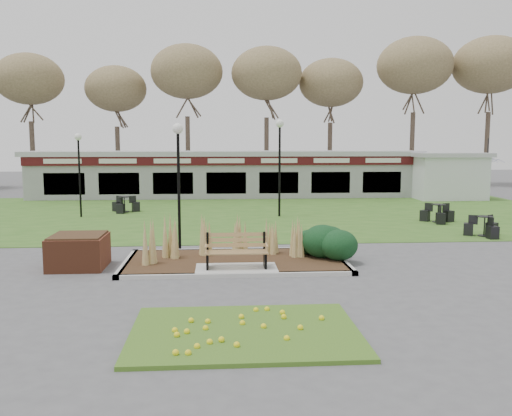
{
  "coord_description": "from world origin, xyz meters",
  "views": [
    {
      "loc": [
        -0.46,
        -14.21,
        3.55
      ],
      "look_at": [
        0.66,
        2.0,
        1.53
      ],
      "focal_mm": 38.0,
      "sensor_mm": 36.0,
      "label": 1
    }
  ],
  "objects": [
    {
      "name": "lamp_post_mid_right",
      "position": [
        2.37,
        10.86,
        3.3
      ],
      "size": [
        0.38,
        0.38,
        4.52
      ],
      "color": "black",
      "rests_on": "ground"
    },
    {
      "name": "planting_bed",
      "position": [
        1.27,
        1.35,
        0.37
      ],
      "size": [
        6.75,
        3.4,
        1.27
      ],
      "color": "#322414",
      "rests_on": "ground"
    },
    {
      "name": "bistro_set_c",
      "position": [
        9.38,
        5.0,
        0.27
      ],
      "size": [
        1.41,
        1.27,
        0.75
      ],
      "color": "black",
      "rests_on": "ground"
    },
    {
      "name": "food_pavilion",
      "position": [
        0.0,
        19.96,
        1.48
      ],
      "size": [
        24.6,
        3.4,
        2.9
      ],
      "color": "#979799",
      "rests_on": "ground"
    },
    {
      "name": "lamp_post_mid_left",
      "position": [
        -1.74,
        3.2,
        2.99
      ],
      "size": [
        0.34,
        0.34,
        4.1
      ],
      "color": "black",
      "rests_on": "ground"
    },
    {
      "name": "bistro_set_a",
      "position": [
        -5.14,
        12.88,
        0.28
      ],
      "size": [
        1.43,
        1.36,
        0.77
      ],
      "color": "black",
      "rests_on": "ground"
    },
    {
      "name": "park_bench",
      "position": [
        0.0,
        0.25,
        0.59
      ],
      "size": [
        1.7,
        0.66,
        0.93
      ],
      "color": "#A7784B",
      "rests_on": "ground"
    },
    {
      "name": "service_hut",
      "position": [
        13.5,
        18.0,
        1.45
      ],
      "size": [
        4.4,
        3.4,
        2.83
      ],
      "color": "silver",
      "rests_on": "ground"
    },
    {
      "name": "ground",
      "position": [
        0.0,
        0.0,
        0.0
      ],
      "size": [
        100.0,
        100.0,
        0.0
      ],
      "primitive_type": "plane",
      "color": "#515154",
      "rests_on": "ground"
    },
    {
      "name": "lamp_post_far_left",
      "position": [
        -6.87,
        11.25,
        2.83
      ],
      "size": [
        0.32,
        0.32,
        3.88
      ],
      "color": "black",
      "rests_on": "ground"
    },
    {
      "name": "bistro_set_d",
      "position": [
        9.05,
        8.49,
        0.28
      ],
      "size": [
        1.46,
        1.41,
        0.79
      ],
      "color": "black",
      "rests_on": "ground"
    },
    {
      "name": "flower_bed",
      "position": [
        0.0,
        -4.6,
        0.07
      ],
      "size": [
        4.2,
        3.0,
        0.16
      ],
      "color": "#3E661D",
      "rests_on": "ground"
    },
    {
      "name": "tree_backdrop",
      "position": [
        0.0,
        28.0,
        8.36
      ],
      "size": [
        47.24,
        5.24,
        10.36
      ],
      "color": "#47382B",
      "rests_on": "ground"
    },
    {
      "name": "lawn",
      "position": [
        0.0,
        12.0,
        0.01
      ],
      "size": [
        34.0,
        16.0,
        0.02
      ],
      "primitive_type": "cube",
      "color": "#32601E",
      "rests_on": "ground"
    },
    {
      "name": "patio_umbrella",
      "position": [
        16.0,
        18.0,
        1.65
      ],
      "size": [
        2.45,
        2.48,
        2.59
      ],
      "color": "black",
      "rests_on": "ground"
    },
    {
      "name": "brick_planter",
      "position": [
        -4.4,
        1.0,
        0.48
      ],
      "size": [
        1.5,
        1.5,
        0.95
      ],
      "color": "brown",
      "rests_on": "ground"
    }
  ]
}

